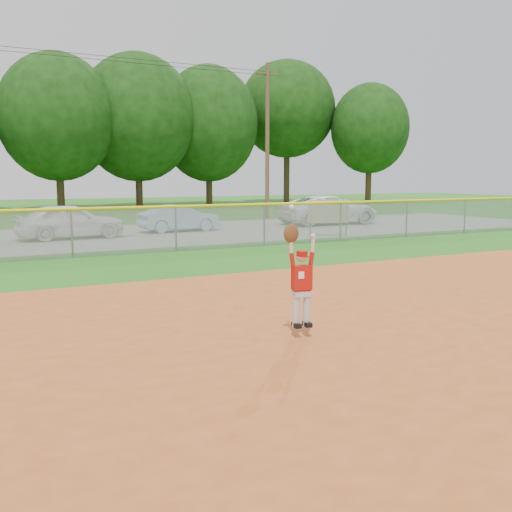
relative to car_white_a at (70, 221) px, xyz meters
The scene contains 11 objects.
ground 15.74m from the car_white_a, 81.03° to the right, with size 120.00×120.00×0.00m, color #216216.
clay_infield 18.71m from the car_white_a, 82.46° to the right, with size 24.00×16.00×0.04m, color #AB4D1E.
parking_strip 2.60m from the car_white_a, 10.81° to the left, with size 44.00×10.00×0.03m, color gray.
car_white_a is the anchor object (origin of this frame).
car_blue 4.98m from the car_white_a, 10.27° to the left, with size 1.26×3.61×1.19m, color #91B3D9.
car_white_b 13.24m from the car_white_a, ahead, with size 2.45×5.31×1.48m, color white.
sponsor_sign 10.43m from the car_white_a, 22.29° to the right, with size 1.66×0.59×1.54m.
outfield_fence 6.05m from the car_white_a, 66.10° to the right, with size 40.06×0.10×1.55m.
power_lines 8.32m from the car_white_a, 61.91° to the left, with size 19.40×0.24×9.00m.
tree_line 23.63m from the car_white_a, 81.33° to the left, with size 62.37×13.00×14.43m.
ballplayer 16.24m from the car_white_a, 87.77° to the right, with size 0.53×0.26×1.87m.
Camera 1 is at (-6.34, -7.92, 2.47)m, focal length 40.00 mm.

